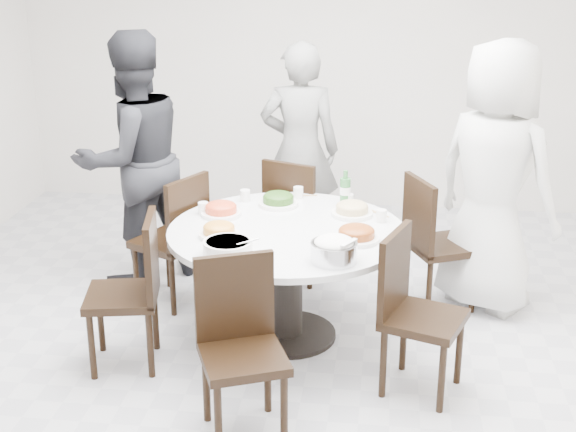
# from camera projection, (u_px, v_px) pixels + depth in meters

# --- Properties ---
(floor) EXTENTS (6.00, 6.00, 0.01)m
(floor) POSITION_uv_depth(u_px,v_px,m) (309.00, 358.00, 4.99)
(floor) COLOR silver
(floor) RESTS_ON ground
(wall_back) EXTENTS (6.00, 0.01, 2.80)m
(wall_back) POSITION_uv_depth(u_px,v_px,m) (344.00, 59.00, 7.32)
(wall_back) COLOR silver
(wall_back) RESTS_ON ground
(dining_table) EXTENTS (1.50, 1.50, 0.75)m
(dining_table) POSITION_uv_depth(u_px,v_px,m) (287.00, 284.00, 5.14)
(dining_table) COLOR white
(dining_table) RESTS_ON floor
(chair_ne) EXTENTS (0.56, 0.56, 0.95)m
(chair_ne) POSITION_uv_depth(u_px,v_px,m) (442.00, 243.00, 5.54)
(chair_ne) COLOR black
(chair_ne) RESTS_ON floor
(chair_n) EXTENTS (0.54, 0.54, 0.95)m
(chair_n) POSITION_uv_depth(u_px,v_px,m) (300.00, 218.00, 6.02)
(chair_n) COLOR black
(chair_n) RESTS_ON floor
(chair_nw) EXTENTS (0.56, 0.56, 0.95)m
(chair_nw) POSITION_uv_depth(u_px,v_px,m) (169.00, 239.00, 5.61)
(chair_nw) COLOR black
(chair_nw) RESTS_ON floor
(chair_sw) EXTENTS (0.49, 0.49, 0.95)m
(chair_sw) POSITION_uv_depth(u_px,v_px,m) (122.00, 293.00, 4.78)
(chair_sw) COLOR black
(chair_sw) RESTS_ON floor
(chair_s) EXTENTS (0.55, 0.55, 0.95)m
(chair_s) POSITION_uv_depth(u_px,v_px,m) (243.00, 354.00, 4.10)
(chair_s) COLOR black
(chair_s) RESTS_ON floor
(chair_se) EXTENTS (0.54, 0.54, 0.95)m
(chair_se) POSITION_uv_depth(u_px,v_px,m) (424.00, 316.00, 4.50)
(chair_se) COLOR black
(chair_se) RESTS_ON floor
(diner_right) EXTENTS (1.09, 1.04, 1.87)m
(diner_right) POSITION_uv_depth(u_px,v_px,m) (495.00, 178.00, 5.40)
(diner_right) COLOR silver
(diner_right) RESTS_ON floor
(diner_middle) EXTENTS (0.65, 0.45, 1.73)m
(diner_middle) POSITION_uv_depth(u_px,v_px,m) (300.00, 150.00, 6.36)
(diner_middle) COLOR black
(diner_middle) RESTS_ON floor
(diner_left) EXTENTS (1.14, 1.14, 1.87)m
(diner_left) POSITION_uv_depth(u_px,v_px,m) (133.00, 160.00, 5.84)
(diner_left) COLOR black
(diner_left) RESTS_ON floor
(dish_greens) EXTENTS (0.27, 0.27, 0.07)m
(dish_greens) POSITION_uv_depth(u_px,v_px,m) (278.00, 201.00, 5.43)
(dish_greens) COLOR white
(dish_greens) RESTS_ON dining_table
(dish_pale) EXTENTS (0.27, 0.27, 0.07)m
(dish_pale) POSITION_uv_depth(u_px,v_px,m) (352.00, 210.00, 5.24)
(dish_pale) COLOR white
(dish_pale) RESTS_ON dining_table
(dish_orange) EXTENTS (0.26, 0.26, 0.07)m
(dish_orange) POSITION_uv_depth(u_px,v_px,m) (221.00, 210.00, 5.24)
(dish_orange) COLOR white
(dish_orange) RESTS_ON dining_table
(dish_redbrown) EXTENTS (0.28, 0.28, 0.07)m
(dish_redbrown) POSITION_uv_depth(u_px,v_px,m) (356.00, 235.00, 4.82)
(dish_redbrown) COLOR white
(dish_redbrown) RESTS_ON dining_table
(dish_tofu) EXTENTS (0.25, 0.25, 0.06)m
(dish_tofu) POSITION_uv_depth(u_px,v_px,m) (219.00, 232.00, 4.88)
(dish_tofu) COLOR white
(dish_tofu) RESTS_ON dining_table
(rice_bowl) EXTENTS (0.27, 0.27, 0.11)m
(rice_bowl) POSITION_uv_depth(u_px,v_px,m) (334.00, 252.00, 4.51)
(rice_bowl) COLOR silver
(rice_bowl) RESTS_ON dining_table
(soup_bowl) EXTENTS (0.29, 0.29, 0.09)m
(soup_bowl) POSITION_uv_depth(u_px,v_px,m) (228.00, 248.00, 4.60)
(soup_bowl) COLOR white
(soup_bowl) RESTS_ON dining_table
(beverage_bottle) EXTENTS (0.07, 0.07, 0.25)m
(beverage_bottle) POSITION_uv_depth(u_px,v_px,m) (345.00, 188.00, 5.40)
(beverage_bottle) COLOR #2B6D33
(beverage_bottle) RESTS_ON dining_table
(tea_cups) EXTENTS (0.07, 0.07, 0.08)m
(tea_cups) POSITION_uv_depth(u_px,v_px,m) (295.00, 191.00, 5.61)
(tea_cups) COLOR white
(tea_cups) RESTS_ON dining_table
(chopsticks) EXTENTS (0.24, 0.04, 0.01)m
(chopsticks) POSITION_uv_depth(u_px,v_px,m) (301.00, 196.00, 5.62)
(chopsticks) COLOR tan
(chopsticks) RESTS_ON dining_table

